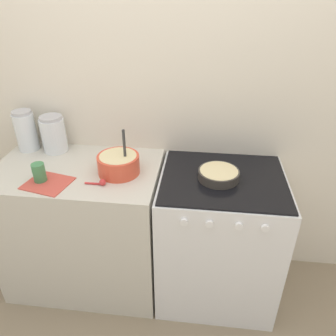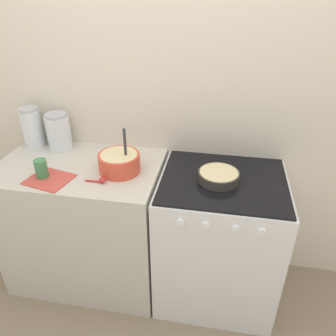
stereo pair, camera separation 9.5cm
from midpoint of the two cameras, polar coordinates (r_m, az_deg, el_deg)
ground_plane at (r=2.29m, az=-3.94°, el=-24.78°), size 12.00×12.00×0.00m
wall_back at (r=2.06m, az=-1.90°, el=11.14°), size 4.98×0.05×2.40m
countertop_cabinet at (r=2.28m, az=-15.47°, el=-9.83°), size 0.99×0.62×0.90m
stove at (r=2.14m, az=7.35°, el=-11.92°), size 0.72×0.64×0.90m
mixing_bowl at (r=1.90m, az=-10.04°, el=0.84°), size 0.24×0.24×0.27m
baking_pan at (r=1.84m, az=7.35°, el=-1.13°), size 0.23×0.23×0.05m
storage_jar_left at (r=2.32m, az=-24.54°, el=5.53°), size 0.13×0.13×0.26m
storage_jar_middle at (r=2.24m, az=-20.40°, el=5.19°), size 0.15×0.15×0.24m
tin_can at (r=1.94m, az=-22.84°, el=-0.80°), size 0.07×0.07×0.11m
recipe_page at (r=1.93m, az=-21.55°, el=-2.49°), size 0.27×0.25×0.01m
measuring_spoon at (r=1.83m, az=-13.16°, el=-2.51°), size 0.12×0.04×0.04m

